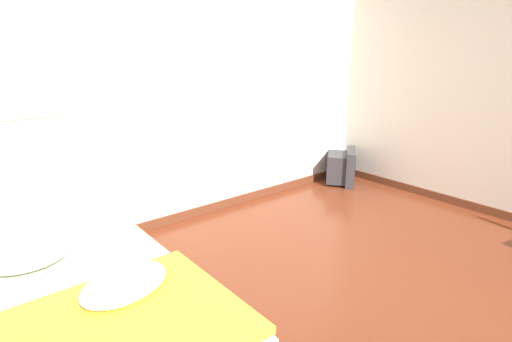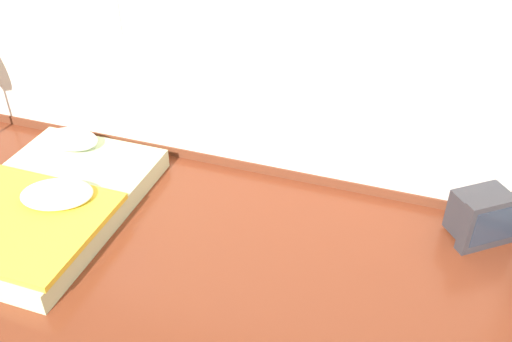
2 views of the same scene
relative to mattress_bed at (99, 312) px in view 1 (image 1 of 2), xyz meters
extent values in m
cube|color=silver|center=(0.89, 1.18, 1.18)|extent=(8.20, 0.06, 2.60)
cube|color=brown|center=(0.89, 1.14, -0.07)|extent=(8.20, 0.02, 0.09)
cube|color=beige|center=(0.00, 0.02, -0.03)|extent=(1.30, 1.91, 0.18)
ellipsoid|color=white|center=(-0.23, 0.75, 0.13)|extent=(0.52, 0.34, 0.14)
cube|color=yellow|center=(0.00, -0.34, 0.08)|extent=(1.32, 1.11, 0.05)
ellipsoid|color=silver|center=(0.16, -0.03, 0.15)|extent=(0.68, 0.57, 0.11)
cube|color=#333338|center=(3.37, 0.93, 0.09)|extent=(0.48, 0.45, 0.36)
cube|color=#333338|center=(3.48, 0.80, 0.10)|extent=(0.47, 0.40, 0.45)
cube|color=#283342|center=(3.51, 0.75, 0.11)|extent=(0.34, 0.27, 0.32)
camera|label=1|loc=(-0.58, -2.24, 1.56)|focal=28.00mm
camera|label=2|loc=(2.85, -2.94, 2.92)|focal=40.00mm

